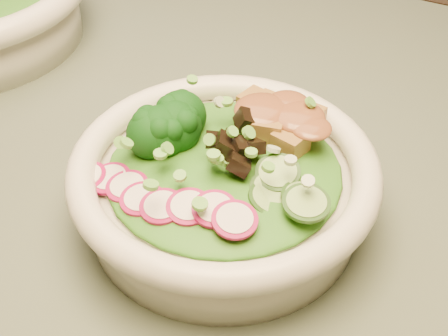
% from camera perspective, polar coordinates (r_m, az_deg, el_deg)
% --- Properties ---
extents(dining_table, '(1.20, 0.80, 0.75)m').
position_cam_1_polar(dining_table, '(0.68, 2.72, -6.08)').
color(dining_table, black).
rests_on(dining_table, ground).
extents(salad_bowl, '(0.25, 0.25, 0.07)m').
position_cam_1_polar(salad_bowl, '(0.52, 0.00, -1.59)').
color(salad_bowl, silver).
rests_on(salad_bowl, dining_table).
extents(lettuce_bed, '(0.19, 0.19, 0.02)m').
position_cam_1_polar(lettuce_bed, '(0.50, -0.00, 0.09)').
color(lettuce_bed, '#165512').
rests_on(lettuce_bed, salad_bowl).
extents(broccoli_florets, '(0.09, 0.08, 0.04)m').
position_cam_1_polar(broccoli_florets, '(0.53, -4.59, 4.23)').
color(broccoli_florets, black).
rests_on(broccoli_florets, salad_bowl).
extents(radish_slices, '(0.11, 0.07, 0.02)m').
position_cam_1_polar(radish_slices, '(0.47, -5.31, -3.23)').
color(radish_slices, '#940B46').
rests_on(radish_slices, salad_bowl).
extents(cucumber_slices, '(0.08, 0.08, 0.03)m').
position_cam_1_polar(cucumber_slices, '(0.47, 5.11, -2.58)').
color(cucumber_slices, '#9DC86F').
rests_on(cucumber_slices, salad_bowl).
extents(mushroom_heap, '(0.08, 0.08, 0.04)m').
position_cam_1_polar(mushroom_heap, '(0.50, 0.95, 1.78)').
color(mushroom_heap, black).
rests_on(mushroom_heap, salad_bowl).
extents(tofu_cubes, '(0.10, 0.08, 0.03)m').
position_cam_1_polar(tofu_cubes, '(0.53, 4.80, 3.82)').
color(tofu_cubes, olive).
rests_on(tofu_cubes, salad_bowl).
extents(peanut_sauce, '(0.07, 0.05, 0.02)m').
position_cam_1_polar(peanut_sauce, '(0.52, 4.87, 4.89)').
color(peanut_sauce, brown).
rests_on(peanut_sauce, tofu_cubes).
extents(scallion_garnish, '(0.18, 0.18, 0.02)m').
position_cam_1_polar(scallion_garnish, '(0.49, -0.00, 2.05)').
color(scallion_garnish, '#63B03E').
rests_on(scallion_garnish, salad_bowl).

